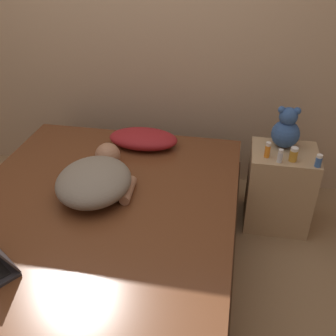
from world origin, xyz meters
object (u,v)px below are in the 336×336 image
at_px(pillow, 143,139).
at_px(bottle_blue, 319,161).
at_px(bottle_orange, 268,150).
at_px(person_lying, 96,179).
at_px(teddy_bear, 286,130).
at_px(bottle_clear, 280,156).
at_px(bottle_amber, 294,154).

bearing_deg(pillow, bottle_blue, -8.68).
bearing_deg(bottle_orange, pillow, 172.26).
height_order(person_lying, teddy_bear, teddy_bear).
bearing_deg(bottle_clear, person_lying, -158.03).
bearing_deg(person_lying, bottle_orange, 22.11).
bearing_deg(bottle_amber, person_lying, -158.11).
bearing_deg(bottle_orange, person_lying, -154.07).
height_order(person_lying, bottle_amber, person_lying).
distance_m(pillow, teddy_bear, 0.99).
distance_m(pillow, bottle_amber, 1.03).
distance_m(teddy_bear, bottle_orange, 0.22).
bearing_deg(bottle_amber, teddy_bear, 103.90).
height_order(pillow, bottle_amber, bottle_amber).
relative_size(pillow, bottle_amber, 5.19).
bearing_deg(bottle_clear, pillow, 169.84).
xyz_separation_m(teddy_bear, bottle_clear, (-0.04, -0.22, -0.08)).
relative_size(person_lying, bottle_blue, 8.03).
relative_size(person_lying, bottle_orange, 6.25).
xyz_separation_m(person_lying, bottle_blue, (1.31, 0.42, 0.02)).
relative_size(person_lying, bottle_amber, 7.02).
relative_size(bottle_orange, bottle_blue, 1.28).
bearing_deg(bottle_clear, bottle_amber, 20.83).
distance_m(bottle_orange, bottle_amber, 0.16).
bearing_deg(teddy_bear, bottle_orange, -124.43).
height_order(teddy_bear, bottle_orange, teddy_bear).
bearing_deg(bottle_orange, teddy_bear, 55.57).
bearing_deg(teddy_bear, person_lying, -149.56).
height_order(pillow, bottle_orange, bottle_orange).
bearing_deg(bottle_orange, bottle_amber, -6.66).
bearing_deg(person_lying, bottle_clear, 18.14).
bearing_deg(bottle_blue, person_lying, -162.09).
xyz_separation_m(teddy_bear, bottle_blue, (0.20, -0.23, -0.09)).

